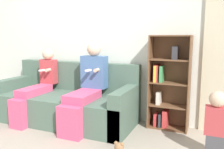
{
  "coord_description": "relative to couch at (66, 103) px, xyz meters",
  "views": [
    {
      "loc": [
        1.88,
        -2.47,
        1.29
      ],
      "look_at": [
        0.58,
        0.6,
        0.77
      ],
      "focal_mm": 38.0,
      "sensor_mm": 36.0,
      "label": 1
    }
  ],
  "objects": [
    {
      "name": "ground_plane",
      "position": [
        0.19,
        -0.55,
        -0.28
      ],
      "size": [
        14.0,
        14.0,
        0.0
      ],
      "primitive_type": "plane",
      "color": "#9E9384"
    },
    {
      "name": "toddler_standing",
      "position": [
        2.15,
        -0.33,
        0.1
      ],
      "size": [
        0.24,
        0.18,
        0.73
      ],
      "color": "#47474C",
      "rests_on": "ground_plane"
    },
    {
      "name": "child_seated",
      "position": [
        -0.44,
        -0.12,
        0.28
      ],
      "size": [
        0.28,
        0.88,
        1.11
      ],
      "color": "#DB4C75",
      "rests_on": "ground_plane"
    },
    {
      "name": "couch",
      "position": [
        0.0,
        0.0,
        0.0
      ],
      "size": [
        2.19,
        0.9,
        0.9
      ],
      "color": "#4C6656",
      "rests_on": "ground_plane"
    },
    {
      "name": "bookshelf",
      "position": [
        1.51,
        0.33,
        0.35
      ],
      "size": [
        0.56,
        0.28,
        1.33
      ],
      "color": "brown",
      "rests_on": "ground_plane"
    },
    {
      "name": "back_wall",
      "position": [
        0.19,
        0.48,
        0.99
      ],
      "size": [
        10.0,
        0.06,
        2.55
      ],
      "color": "silver",
      "rests_on": "ground_plane"
    },
    {
      "name": "adult_seated",
      "position": [
        0.43,
        -0.09,
        0.34
      ],
      "size": [
        0.39,
        0.87,
        1.22
      ],
      "color": "#DB4C75",
      "rests_on": "ground_plane"
    }
  ]
}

